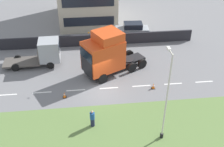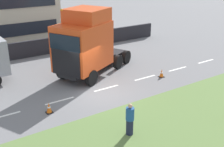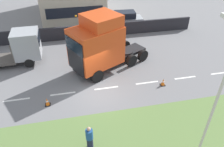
{
  "view_description": "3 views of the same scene",
  "coord_description": "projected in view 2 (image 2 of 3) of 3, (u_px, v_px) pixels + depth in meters",
  "views": [
    {
      "loc": [
        -21.73,
        1.41,
        16.3
      ],
      "look_at": [
        -0.26,
        -0.97,
        1.85
      ],
      "focal_mm": 45.0,
      "sensor_mm": 36.0,
      "label": 1
    },
    {
      "loc": [
        -13.89,
        7.95,
        7.51
      ],
      "look_at": [
        -2.25,
        0.33,
        1.99
      ],
      "focal_mm": 45.0,
      "sensor_mm": 36.0,
      "label": 2
    },
    {
      "loc": [
        -12.6,
        1.53,
        10.16
      ],
      "look_at": [
        -0.34,
        -1.06,
        1.5
      ],
      "focal_mm": 35.0,
      "sensor_mm": 36.0,
      "label": 3
    }
  ],
  "objects": [
    {
      "name": "traffic_cone_lead",
      "position": [
        162.0,
        73.0,
        19.63
      ],
      "size": [
        0.36,
        0.36,
        0.58
      ],
      "color": "black",
      "rests_on": "ground"
    },
    {
      "name": "grass_verge",
      "position": [
        162.0,
        137.0,
        12.95
      ],
      "size": [
        7.0,
        44.0,
        0.01
      ],
      "color": "#607F42",
      "rests_on": "ground"
    },
    {
      "name": "traffic_cone_trailing",
      "position": [
        49.0,
        108.0,
        14.96
      ],
      "size": [
        0.36,
        0.36,
        0.58
      ],
      "color": "black",
      "rests_on": "ground"
    },
    {
      "name": "boundary_wall",
      "position": [
        44.0,
        47.0,
        24.36
      ],
      "size": [
        0.25,
        24.0,
        1.41
      ],
      "color": "#232328",
      "rests_on": "ground"
    },
    {
      "name": "lorry_cab",
      "position": [
        85.0,
        44.0,
        19.02
      ],
      "size": [
        5.3,
        7.02,
        4.85
      ],
      "rotation": [
        0.0,
        0.0,
        0.47
      ],
      "color": "black",
      "rests_on": "ground"
    },
    {
      "name": "lane_markings",
      "position": [
        106.0,
        88.0,
        17.98
      ],
      "size": [
        0.16,
        21.0,
        0.0
      ],
      "color": "white",
      "rests_on": "ground"
    },
    {
      "name": "pedestrian",
      "position": [
        130.0,
        120.0,
        12.89
      ],
      "size": [
        0.39,
        0.39,
        1.6
      ],
      "color": "#1E233D",
      "rests_on": "ground"
    },
    {
      "name": "parked_car",
      "position": [
        84.0,
        33.0,
        28.02
      ],
      "size": [
        2.07,
        4.33,
        1.96
      ],
      "rotation": [
        0.0,
        0.0,
        -0.07
      ],
      "color": "#9EA3A8",
      "rests_on": "ground"
    },
    {
      "name": "ground_plane",
      "position": [
        97.0,
        91.0,
        17.62
      ],
      "size": [
        120.0,
        120.0,
        0.0
      ],
      "primitive_type": "plane",
      "color": "slate",
      "rests_on": "ground"
    }
  ]
}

